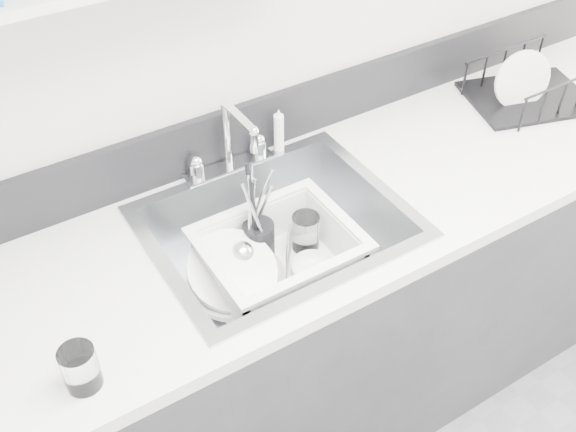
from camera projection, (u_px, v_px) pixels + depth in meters
counter_run at (279, 337)px, 1.99m from camera, size 3.20×0.62×0.92m
backsplash at (220, 138)px, 1.82m from camera, size 3.20×0.02×0.16m
sink at (278, 248)px, 1.74m from camera, size 0.64×0.52×0.20m
faucet at (230, 154)px, 1.80m from camera, size 0.26×0.18×0.23m
side_sprayer at (279, 131)px, 1.86m from camera, size 0.03×0.03×0.14m
wash_tub at (279, 258)px, 1.72m from camera, size 0.43×0.37×0.15m
plate_stack at (236, 277)px, 1.71m from camera, size 0.28×0.27×0.11m
utensil_cup at (259, 237)px, 1.78m from camera, size 0.08×0.08×0.28m
ladle at (269, 260)px, 1.74m from camera, size 0.29×0.24×0.08m
tumbler_in_tub at (306, 232)px, 1.80m from camera, size 0.08×0.08×0.11m
tumbler_counter at (80, 368)px, 1.30m from camera, size 0.09×0.09×0.10m
dish_rack at (532, 81)px, 2.07m from camera, size 0.43×0.37×0.13m
bowl_small at (313, 270)px, 1.75m from camera, size 0.12×0.12×0.04m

